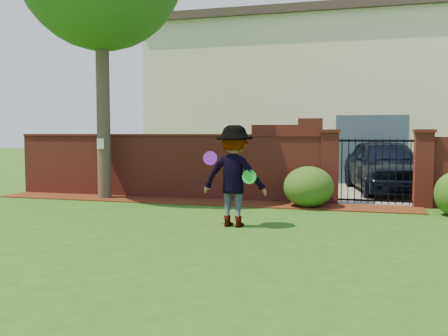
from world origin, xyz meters
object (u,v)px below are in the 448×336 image
(car, at_px, (387,166))
(frisbee_green, at_px, (249,177))
(man, at_px, (233,176))
(frisbee_purple, at_px, (210,158))

(car, bearing_deg, frisbee_green, -123.63)
(frisbee_green, bearing_deg, man, 156.58)
(car, bearing_deg, frisbee_purple, -128.73)
(man, xyz_separation_m, frisbee_purple, (-0.40, -0.21, 0.35))
(frisbee_purple, bearing_deg, car, 61.72)
(car, distance_m, frisbee_purple, 7.44)
(man, bearing_deg, car, -113.02)
(frisbee_green, bearing_deg, car, 66.82)
(car, distance_m, man, 7.06)
(car, height_order, frisbee_purple, car)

